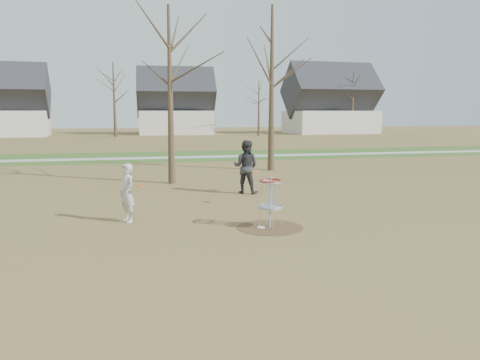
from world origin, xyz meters
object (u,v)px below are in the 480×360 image
disc_grounded (261,227)px  disc_golf_basket (270,194)px  player_standing (127,193)px  player_throwing (246,167)px

disc_grounded → disc_golf_basket: disc_golf_basket is taller
disc_grounded → player_standing: bearing=156.9°
player_standing → disc_golf_basket: bearing=41.4°
player_standing → disc_grounded: bearing=40.0°
player_standing → disc_grounded: player_standing is taller
player_throwing → disc_golf_basket: size_ratio=1.50×
player_throwing → disc_grounded: bearing=110.6°
player_standing → disc_grounded: (3.50, -1.49, -0.81)m
player_throwing → disc_golf_basket: (-0.59, -5.40, -0.10)m
player_standing → player_throwing: bearing=105.0°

